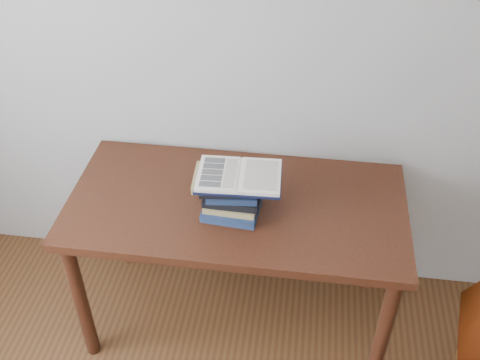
# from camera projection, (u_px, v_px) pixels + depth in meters

# --- Properties ---
(desk) EXTENTS (1.37, 0.69, 0.73)m
(desk) POSITION_uv_depth(u_px,v_px,m) (237.00, 219.00, 2.33)
(desk) COLOR #431F10
(desk) RESTS_ON ground
(book_stack) EXTENTS (0.26, 0.20, 0.18)m
(book_stack) POSITION_uv_depth(u_px,v_px,m) (230.00, 193.00, 2.17)
(book_stack) COLOR #192A4C
(book_stack) RESTS_ON desk
(open_book) EXTENTS (0.33, 0.23, 0.03)m
(open_book) POSITION_uv_depth(u_px,v_px,m) (239.00, 176.00, 2.09)
(open_book) COLOR black
(open_book) RESTS_ON book_stack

